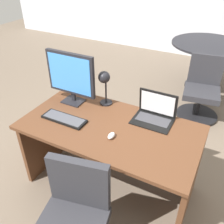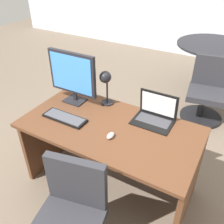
% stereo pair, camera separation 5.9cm
% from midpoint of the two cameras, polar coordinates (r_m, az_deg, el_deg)
% --- Properties ---
extents(ground, '(12.00, 12.00, 0.00)m').
position_cam_midpoint_polar(ground, '(3.65, 11.92, -0.08)').
color(ground, '#6B5B4C').
extents(desk, '(1.52, 0.80, 0.73)m').
position_cam_midpoint_polar(desk, '(2.26, 0.89, -7.18)').
color(desk, '#56331E').
rests_on(desk, ground).
extents(monitor, '(0.50, 0.16, 0.50)m').
position_cam_midpoint_polar(monitor, '(2.32, -8.47, 8.55)').
color(monitor, black).
rests_on(monitor, desk).
extents(laptop, '(0.34, 0.26, 0.25)m').
position_cam_midpoint_polar(laptop, '(2.17, 10.94, 0.05)').
color(laptop, black).
rests_on(laptop, desk).
extents(keyboard, '(0.41, 0.14, 0.02)m').
position_cam_midpoint_polar(keyboard, '(2.20, -10.17, -1.35)').
color(keyboard, black).
rests_on(keyboard, desk).
extents(mouse, '(0.05, 0.08, 0.04)m').
position_cam_midpoint_polar(mouse, '(1.95, 0.53, -5.51)').
color(mouse, silver).
rests_on(mouse, desk).
extents(desk_lamp, '(0.12, 0.15, 0.35)m').
position_cam_midpoint_polar(desk_lamp, '(2.25, -0.72, 7.15)').
color(desk_lamp, black).
rests_on(desk_lamp, desk).
extents(meeting_table, '(1.14, 1.14, 0.76)m').
position_cam_midpoint_polar(meeting_table, '(4.29, 22.64, 11.97)').
color(meeting_table, black).
rests_on(meeting_table, ground).
extents(meeting_chair_near, '(0.56, 0.56, 0.83)m').
position_cam_midpoint_polar(meeting_chair_near, '(3.57, 21.26, 3.62)').
color(meeting_chair_near, black).
rests_on(meeting_chair_near, ground).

